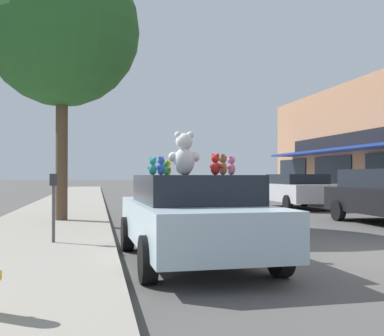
{
  "coord_description": "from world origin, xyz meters",
  "views": [
    {
      "loc": [
        -4.89,
        -7.35,
        1.4
      ],
      "look_at": [
        -3.1,
        1.71,
        1.53
      ],
      "focal_mm": 45.0,
      "sensor_mm": 36.0,
      "label": 1
    }
  ],
  "objects_px": {
    "street_tree": "(62,30)",
    "parking_meter": "(54,199)",
    "teddy_bear_green": "(166,168)",
    "teddy_bear_purple": "(187,165)",
    "teddy_bear_pink": "(231,166)",
    "teddy_bear_brown": "(223,165)",
    "teddy_bear_red": "(215,165)",
    "teddy_bear_giant": "(184,154)",
    "teddy_bear_blue": "(161,166)",
    "teddy_bear_yellow": "(168,168)",
    "teddy_bear_teal": "(153,166)",
    "plush_art_car": "(193,215)",
    "parked_car_far_right": "(297,190)"
  },
  "relations": [
    {
      "from": "plush_art_car",
      "to": "teddy_bear_giant",
      "type": "relative_size",
      "value": 6.47
    },
    {
      "from": "teddy_bear_teal",
      "to": "teddy_bear_purple",
      "type": "relative_size",
      "value": 0.84
    },
    {
      "from": "parked_car_far_right",
      "to": "parking_meter",
      "type": "xyz_separation_m",
      "value": [
        -8.95,
        -9.54,
        0.18
      ]
    },
    {
      "from": "teddy_bear_yellow",
      "to": "teddy_bear_blue",
      "type": "distance_m",
      "value": 1.13
    },
    {
      "from": "parked_car_far_right",
      "to": "street_tree",
      "type": "xyz_separation_m",
      "value": [
        -9.12,
        -4.99,
        4.67
      ]
    },
    {
      "from": "teddy_bear_brown",
      "to": "parking_meter",
      "type": "relative_size",
      "value": 0.29
    },
    {
      "from": "plush_art_car",
      "to": "teddy_bear_yellow",
      "type": "height_order",
      "value": "teddy_bear_yellow"
    },
    {
      "from": "teddy_bear_purple",
      "to": "parking_meter",
      "type": "xyz_separation_m",
      "value": [
        -2.27,
        1.27,
        -0.61
      ]
    },
    {
      "from": "teddy_bear_teal",
      "to": "street_tree",
      "type": "bearing_deg",
      "value": -32.67
    },
    {
      "from": "teddy_bear_green",
      "to": "parked_car_far_right",
      "type": "bearing_deg",
      "value": -98.71
    },
    {
      "from": "street_tree",
      "to": "parking_meter",
      "type": "distance_m",
      "value": 6.4
    },
    {
      "from": "street_tree",
      "to": "teddy_bear_red",
      "type": "bearing_deg",
      "value": -66.4
    },
    {
      "from": "teddy_bear_blue",
      "to": "teddy_bear_brown",
      "type": "distance_m",
      "value": 1.74
    },
    {
      "from": "teddy_bear_pink",
      "to": "teddy_bear_yellow",
      "type": "bearing_deg",
      "value": -99.13
    },
    {
      "from": "plush_art_car",
      "to": "teddy_bear_teal",
      "type": "distance_m",
      "value": 1.13
    },
    {
      "from": "teddy_bear_giant",
      "to": "teddy_bear_teal",
      "type": "distance_m",
      "value": 0.78
    },
    {
      "from": "teddy_bear_green",
      "to": "street_tree",
      "type": "height_order",
      "value": "street_tree"
    },
    {
      "from": "teddy_bear_green",
      "to": "teddy_bear_blue",
      "type": "distance_m",
      "value": 0.42
    },
    {
      "from": "teddy_bear_purple",
      "to": "parked_car_far_right",
      "type": "bearing_deg",
      "value": -162.17
    },
    {
      "from": "teddy_bear_teal",
      "to": "street_tree",
      "type": "distance_m",
      "value": 7.14
    },
    {
      "from": "teddy_bear_giant",
      "to": "teddy_bear_blue",
      "type": "bearing_deg",
      "value": 64.7
    },
    {
      "from": "teddy_bear_yellow",
      "to": "street_tree",
      "type": "distance_m",
      "value": 7.39
    },
    {
      "from": "teddy_bear_yellow",
      "to": "teddy_bear_teal",
      "type": "height_order",
      "value": "teddy_bear_teal"
    },
    {
      "from": "teddy_bear_giant",
      "to": "teddy_bear_yellow",
      "type": "xyz_separation_m",
      "value": [
        -0.2,
        0.4,
        -0.21
      ]
    },
    {
      "from": "teddy_bear_pink",
      "to": "teddy_bear_brown",
      "type": "height_order",
      "value": "teddy_bear_brown"
    },
    {
      "from": "teddy_bear_giant",
      "to": "teddy_bear_red",
      "type": "height_order",
      "value": "teddy_bear_giant"
    },
    {
      "from": "teddy_bear_blue",
      "to": "teddy_bear_green",
      "type": "bearing_deg",
      "value": -162.32
    },
    {
      "from": "teddy_bear_green",
      "to": "teddy_bear_pink",
      "type": "distance_m",
      "value": 0.99
    },
    {
      "from": "teddy_bear_green",
      "to": "teddy_bear_purple",
      "type": "height_order",
      "value": "teddy_bear_purple"
    },
    {
      "from": "parking_meter",
      "to": "plush_art_car",
      "type": "bearing_deg",
      "value": -36.0
    },
    {
      "from": "teddy_bear_giant",
      "to": "parking_meter",
      "type": "bearing_deg",
      "value": -30.84
    },
    {
      "from": "teddy_bear_giant",
      "to": "teddy_bear_blue",
      "type": "relative_size",
      "value": 2.59
    },
    {
      "from": "plush_art_car",
      "to": "teddy_bear_green",
      "type": "relative_size",
      "value": 20.81
    },
    {
      "from": "teddy_bear_blue",
      "to": "parking_meter",
      "type": "distance_m",
      "value": 3.02
    },
    {
      "from": "plush_art_car",
      "to": "teddy_bear_yellow",
      "type": "xyz_separation_m",
      "value": [
        -0.35,
        0.33,
        0.77
      ]
    },
    {
      "from": "teddy_bear_teal",
      "to": "teddy_bear_red",
      "type": "distance_m",
      "value": 1.18
    },
    {
      "from": "street_tree",
      "to": "teddy_bear_teal",
      "type": "bearing_deg",
      "value": -71.53
    },
    {
      "from": "plush_art_car",
      "to": "teddy_bear_giant",
      "type": "bearing_deg",
      "value": -157.37
    },
    {
      "from": "plush_art_car",
      "to": "teddy_bear_giant",
      "type": "height_order",
      "value": "teddy_bear_giant"
    },
    {
      "from": "teddy_bear_pink",
      "to": "teddy_bear_green",
      "type": "bearing_deg",
      "value": -62.43
    },
    {
      "from": "teddy_bear_pink",
      "to": "parking_meter",
      "type": "distance_m",
      "value": 3.59
    },
    {
      "from": "teddy_bear_green",
      "to": "teddy_bear_teal",
      "type": "xyz_separation_m",
      "value": [
        -0.09,
        0.93,
        0.04
      ]
    },
    {
      "from": "teddy_bear_red",
      "to": "street_tree",
      "type": "distance_m",
      "value": 8.01
    },
    {
      "from": "teddy_bear_teal",
      "to": "teddy_bear_red",
      "type": "bearing_deg",
      "value": 179.46
    },
    {
      "from": "teddy_bear_brown",
      "to": "street_tree",
      "type": "distance_m",
      "value": 7.61
    },
    {
      "from": "teddy_bear_giant",
      "to": "teddy_bear_teal",
      "type": "relative_size",
      "value": 2.29
    },
    {
      "from": "teddy_bear_green",
      "to": "teddy_bear_teal",
      "type": "bearing_deg",
      "value": -61.47
    },
    {
      "from": "teddy_bear_yellow",
      "to": "teddy_bear_brown",
      "type": "bearing_deg",
      "value": 127.02
    },
    {
      "from": "teddy_bear_brown",
      "to": "teddy_bear_red",
      "type": "distance_m",
      "value": 0.7
    },
    {
      "from": "teddy_bear_green",
      "to": "teddy_bear_yellow",
      "type": "bearing_deg",
      "value": -77.92
    }
  ]
}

